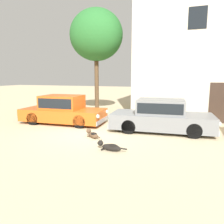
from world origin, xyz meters
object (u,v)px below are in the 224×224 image
(parked_sedan_second, at_px, (161,116))
(stray_dog_spotted, at_px, (110,147))
(parked_sedan_nearest, at_px, (63,110))
(stray_dog_tan, at_px, (92,134))
(acacia_tree_left, at_px, (96,35))

(parked_sedan_second, height_order, stray_dog_spotted, parked_sedan_second)
(stray_dog_spotted, bearing_deg, parked_sedan_nearest, -34.73)
(stray_dog_tan, relative_size, acacia_tree_left, 0.13)
(stray_dog_spotted, bearing_deg, parked_sedan_second, -106.17)
(parked_sedan_nearest, height_order, parked_sedan_second, parked_sedan_nearest)
(parked_sedan_nearest, height_order, stray_dog_tan, parked_sedan_nearest)
(parked_sedan_nearest, height_order, acacia_tree_left, acacia_tree_left)
(stray_dog_spotted, xyz_separation_m, stray_dog_tan, (-1.17, 1.21, -0.00))
(parked_sedan_nearest, height_order, stray_dog_spotted, parked_sedan_nearest)
(parked_sedan_second, relative_size, acacia_tree_left, 0.71)
(parked_sedan_nearest, relative_size, stray_dog_tan, 5.30)
(parked_sedan_nearest, relative_size, stray_dog_spotted, 4.09)
(parked_sedan_second, distance_m, stray_dog_tan, 3.17)
(parked_sedan_nearest, xyz_separation_m, stray_dog_spotted, (3.72, -3.18, -0.57))
(parked_sedan_nearest, distance_m, stray_dog_spotted, 4.92)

